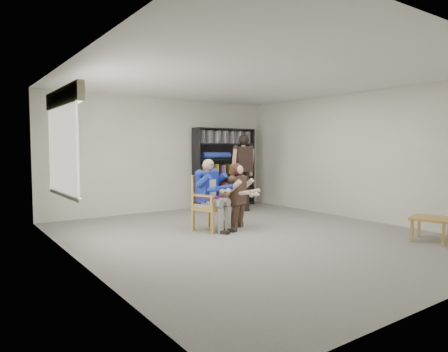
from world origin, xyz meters
TOP-DOWN VIEW (x-y plane):
  - room_shell at (0.00, 0.00)m, footprint 6.00×7.00m
  - floor at (0.00, 0.00)m, footprint 6.00×7.00m
  - window_left at (-2.95, 1.00)m, footprint 0.16×2.00m
  - armchair at (-0.35, 0.84)m, footprint 0.78×0.76m
  - seated_man at (-0.35, 0.84)m, footprint 0.83×0.98m
  - kneeling_woman at (0.23, 0.72)m, footprint 0.78×0.98m
  - bookshelf at (1.70, 3.28)m, footprint 1.80×0.38m
  - standing_man at (1.57, 2.28)m, footprint 0.60×0.35m
  - side_table at (2.20, -2.05)m, footprint 0.73×0.73m

SIDE VIEW (x-z plane):
  - floor at x=0.00m, z-range -0.01..0.01m
  - side_table at x=2.20m, z-range 0.00..0.41m
  - armchair at x=-0.35m, z-range 0.00..1.06m
  - kneeling_woman at x=0.23m, z-range 0.00..1.26m
  - seated_man at x=-0.35m, z-range 0.00..1.38m
  - standing_man at x=1.57m, z-range 0.00..1.89m
  - bookshelf at x=1.70m, z-range 0.00..2.10m
  - room_shell at x=0.00m, z-range 0.00..2.80m
  - window_left at x=-2.95m, z-range 0.76..2.50m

